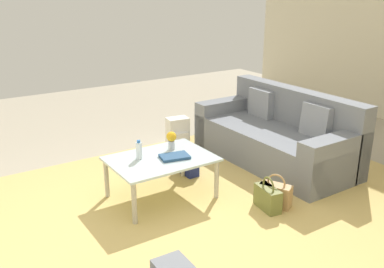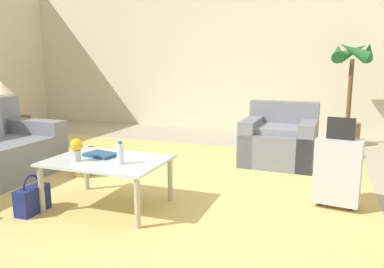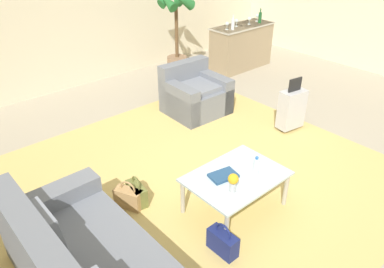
{
  "view_description": "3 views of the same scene",
  "coord_description": "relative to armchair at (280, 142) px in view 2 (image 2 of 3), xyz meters",
  "views": [
    {
      "loc": [
        1.6,
        3.14,
        2.15
      ],
      "look_at": [
        -0.58,
        -0.18,
        0.78
      ],
      "focal_mm": 40.0,
      "sensor_mm": 36.0,
      "label": 1
    },
    {
      "loc": [
        1.47,
        -3.37,
        1.32
      ],
      "look_at": [
        0.16,
        0.24,
        0.6
      ],
      "focal_mm": 35.0,
      "sensor_mm": 36.0,
      "label": 2
    },
    {
      "loc": [
        -2.93,
        -2.65,
        2.88
      ],
      "look_at": [
        -0.74,
        -0.15,
        0.96
      ],
      "focal_mm": 35.0,
      "sensor_mm": 36.0,
      "label": 3
    }
  ],
  "objects": [
    {
      "name": "table_lamp",
      "position": [
        -4.1,
        -0.66,
        0.66
      ],
      "size": [
        0.33,
        0.33,
        0.54
      ],
      "color": "#ADA899",
      "rests_on": "side_table"
    },
    {
      "name": "handbag_olive",
      "position": [
        -2.07,
        -1.35,
        -0.16
      ],
      "size": [
        0.19,
        0.34,
        0.36
      ],
      "color": "olive",
      "rests_on": "ground"
    },
    {
      "name": "area_rug",
      "position": [
        -1.5,
        -1.46,
        -0.29
      ],
      "size": [
        5.2,
        4.4,
        0.01
      ],
      "primitive_type": "cube",
      "color": "tan",
      "rests_on": "ground"
    },
    {
      "name": "water_bottle",
      "position": [
        -1.1,
        -2.26,
        0.26
      ],
      "size": [
        0.06,
        0.06,
        0.2
      ],
      "color": "silver",
      "rests_on": "coffee_table"
    },
    {
      "name": "coffee_table",
      "position": [
        -1.3,
        -2.16,
        0.11
      ],
      "size": [
        1.06,
        0.77,
        0.46
      ],
      "color": "silver",
      "rests_on": "ground"
    },
    {
      "name": "armchair",
      "position": [
        0.0,
        0.0,
        0.0
      ],
      "size": [
        0.96,
        0.89,
        0.81
      ],
      "color": "slate",
      "rests_on": "ground"
    },
    {
      "name": "handbag_tan",
      "position": [
        -2.19,
        -1.35,
        -0.16
      ],
      "size": [
        0.26,
        0.35,
        0.36
      ],
      "color": "tan",
      "rests_on": "ground"
    },
    {
      "name": "wall_back",
      "position": [
        -0.9,
        2.4,
        1.26
      ],
      "size": [
        10.24,
        0.12,
        3.1
      ],
      "primitive_type": "cube",
      "color": "beige",
      "rests_on": "ground"
    },
    {
      "name": "handbag_navy",
      "position": [
        -1.86,
        -2.53,
        -0.16
      ],
      "size": [
        0.14,
        0.32,
        0.36
      ],
      "color": "navy",
      "rests_on": "ground"
    },
    {
      "name": "ground_plane",
      "position": [
        -0.9,
        -1.66,
        -0.29
      ],
      "size": [
        12.0,
        12.0,
        0.0
      ],
      "primitive_type": "plane",
      "color": "#A89E89"
    },
    {
      "name": "suitcase_silver",
      "position": [
        0.7,
        -1.46,
        0.07
      ],
      "size": [
        0.43,
        0.28,
        0.85
      ],
      "color": "#B7B7BC",
      "rests_on": "ground"
    },
    {
      "name": "flower_vase",
      "position": [
        -1.52,
        -2.31,
        0.29
      ],
      "size": [
        0.11,
        0.11,
        0.21
      ],
      "color": "#B2B7BC",
      "rests_on": "coffee_table"
    },
    {
      "name": "coffee_table_book",
      "position": [
        -1.42,
        -2.08,
        0.18
      ],
      "size": [
        0.33,
        0.25,
        0.03
      ],
      "primitive_type": "cube",
      "rotation": [
        0.0,
        0.0,
        -0.2
      ],
      "color": "navy",
      "rests_on": "coffee_table"
    },
    {
      "name": "side_table",
      "position": [
        -4.1,
        -0.66,
        -0.03
      ],
      "size": [
        0.54,
        0.54,
        0.52
      ],
      "primitive_type": "cube",
      "color": "#513823",
      "rests_on": "ground"
    },
    {
      "name": "potted_palm",
      "position": [
        0.9,
        1.54,
        0.6
      ],
      "size": [
        0.64,
        0.64,
        1.71
      ],
      "color": "#84664C",
      "rests_on": "ground"
    }
  ]
}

